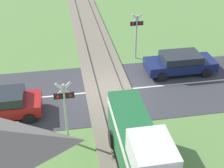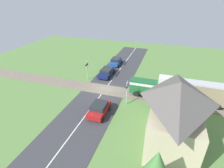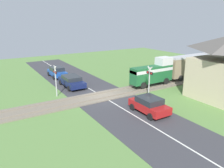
# 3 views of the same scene
# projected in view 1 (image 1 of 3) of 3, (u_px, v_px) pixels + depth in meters

# --- Properties ---
(ground_plane) EXTENTS (60.00, 60.00, 0.00)m
(ground_plane) POSITION_uv_depth(u_px,v_px,m) (109.00, 91.00, 18.65)
(ground_plane) COLOR #5B8442
(road_surface) EXTENTS (48.00, 6.40, 0.02)m
(road_surface) POSITION_uv_depth(u_px,v_px,m) (109.00, 91.00, 18.64)
(road_surface) COLOR #38383D
(road_surface) RESTS_ON ground_plane
(track_bed) EXTENTS (2.80, 48.00, 0.24)m
(track_bed) POSITION_uv_depth(u_px,v_px,m) (109.00, 90.00, 18.61)
(track_bed) COLOR #756B5B
(track_bed) RESTS_ON ground_plane
(car_near_crossing) EXTENTS (4.51, 2.03, 1.35)m
(car_near_crossing) POSITION_uv_depth(u_px,v_px,m) (180.00, 63.00, 20.22)
(car_near_crossing) COLOR #141E4C
(car_near_crossing) RESTS_ON ground_plane
(car_far_side) EXTENTS (3.68, 1.95, 1.42)m
(car_far_side) POSITION_uv_depth(u_px,v_px,m) (5.00, 104.00, 16.20)
(car_far_side) COLOR #A81919
(car_far_side) RESTS_ON ground_plane
(crossing_signal_west_approach) EXTENTS (0.90, 0.18, 3.28)m
(crossing_signal_west_approach) POSITION_uv_depth(u_px,v_px,m) (136.00, 31.00, 21.33)
(crossing_signal_west_approach) COLOR #B7B7B7
(crossing_signal_west_approach) RESTS_ON ground_plane
(crossing_signal_east_approach) EXTENTS (0.90, 0.18, 3.28)m
(crossing_signal_east_approach) POSITION_uv_depth(u_px,v_px,m) (65.00, 105.00, 13.79)
(crossing_signal_east_approach) COLOR #B7B7B7
(crossing_signal_east_approach) RESTS_ON ground_plane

